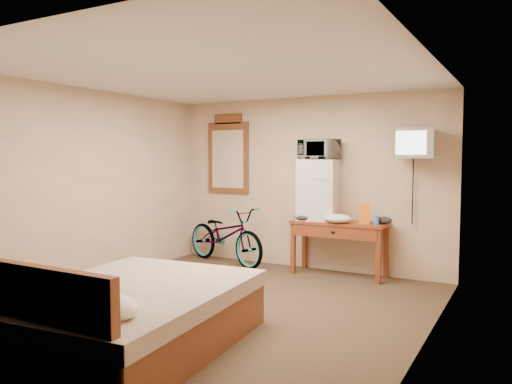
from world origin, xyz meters
TOP-DOWN VIEW (x-y plane):
  - room at (-0.00, 0.00)m, footprint 4.60×4.64m
  - desk at (0.59, 2.00)m, footprint 1.30×0.50m
  - mini_fridge at (0.27, 2.07)m, footprint 0.57×0.56m
  - microwave at (0.27, 2.07)m, footprint 0.57×0.45m
  - snack_bag at (0.96, 1.98)m, footprint 0.15×0.12m
  - blue_cup at (1.12, 1.96)m, footprint 0.07×0.07m
  - cloth_cream at (0.62, 1.88)m, footprint 0.39×0.30m
  - cloth_dark_a at (0.12, 1.86)m, footprint 0.24×0.18m
  - cloth_dark_b at (1.19, 2.08)m, footprint 0.21×0.18m
  - crt_television at (1.57, 2.02)m, footprint 0.51×0.61m
  - wall_mirror at (-1.35, 2.27)m, footprint 0.73×0.04m
  - bicycle at (-1.20, 1.95)m, footprint 1.77×1.07m
  - bed at (-0.10, -1.37)m, footprint 1.82×2.30m

SIDE VIEW (x-z plane):
  - bed at x=-0.10m, z-range -0.16..0.74m
  - bicycle at x=-1.20m, z-range 0.00..0.88m
  - desk at x=0.59m, z-range 0.25..1.00m
  - cloth_dark_a at x=0.12m, z-range 0.75..0.84m
  - cloth_dark_b at x=1.19m, z-range 0.75..0.85m
  - cloth_cream at x=0.62m, z-range 0.75..0.87m
  - blue_cup at x=1.12m, z-range 0.75..0.87m
  - snack_bag at x=0.96m, z-range 0.75..1.02m
  - mini_fridge at x=0.27m, z-range 0.75..1.60m
  - room at x=0.00m, z-range 0.00..2.50m
  - wall_mirror at x=-1.35m, z-range 1.04..2.29m
  - microwave at x=0.27m, z-range 1.60..1.88m
  - crt_television at x=1.57m, z-range 1.61..1.99m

